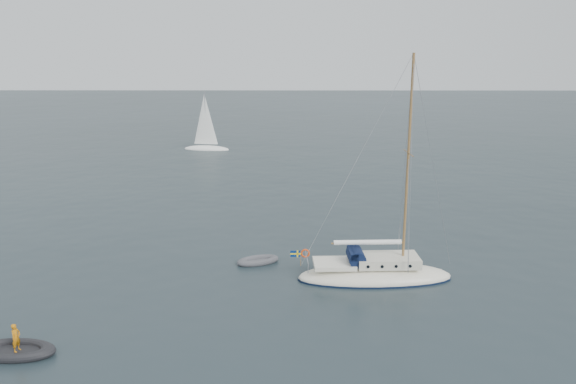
{
  "coord_description": "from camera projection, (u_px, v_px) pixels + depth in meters",
  "views": [
    {
      "loc": [
        -2.62,
        -31.07,
        12.6
      ],
      "look_at": [
        -2.83,
        0.0,
        4.7
      ],
      "focal_mm": 35.0,
      "sensor_mm": 36.0,
      "label": 1
    }
  ],
  "objects": [
    {
      "name": "ground",
      "position": [
        336.0,
        269.0,
        33.2
      ],
      "size": [
        300.0,
        300.0,
        0.0
      ],
      "primitive_type": "plane",
      "color": "black",
      "rests_on": "ground"
    },
    {
      "name": "dinghy",
      "position": [
        258.0,
        261.0,
        34.05
      ],
      "size": [
        2.63,
        1.19,
        0.38
      ],
      "rotation": [
        0.0,
        0.0,
        0.38
      ],
      "color": "#4E4E53",
      "rests_on": "ground"
    },
    {
      "name": "sailboat",
      "position": [
        375.0,
        263.0,
        31.46
      ],
      "size": [
        9.15,
        2.74,
        13.03
      ],
      "rotation": [
        0.0,
        0.0,
        0.04
      ],
      "color": "white",
      "rests_on": "ground"
    },
    {
      "name": "rib",
      "position": [
        13.0,
        350.0,
        23.82
      ],
      "size": [
        3.67,
        1.67,
        1.44
      ],
      "rotation": [
        0.0,
        0.0,
        -0.03
      ],
      "color": "black",
      "rests_on": "ground"
    },
    {
      "name": "distant_yacht_c",
      "position": [
        205.0,
        124.0,
        71.95
      ],
      "size": [
        5.97,
        3.18,
        7.91
      ],
      "rotation": [
        0.0,
        0.0,
        -0.16
      ],
      "color": "white",
      "rests_on": "ground"
    }
  ]
}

